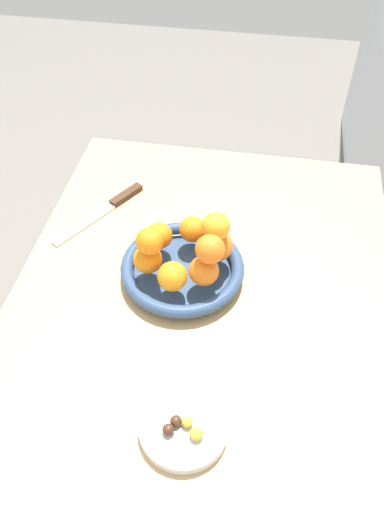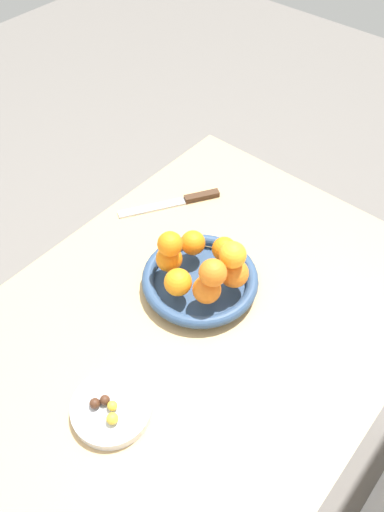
% 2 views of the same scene
% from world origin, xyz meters
% --- Properties ---
extents(ground_plane, '(6.00, 6.00, 0.00)m').
position_xyz_m(ground_plane, '(0.00, 0.00, 0.00)').
color(ground_plane, slate).
extents(dining_table, '(1.10, 0.76, 0.74)m').
position_xyz_m(dining_table, '(0.00, 0.00, 0.65)').
color(dining_table, tan).
rests_on(dining_table, ground_plane).
extents(fruit_bowl, '(0.25, 0.25, 0.04)m').
position_xyz_m(fruit_bowl, '(-0.11, -0.05, 0.76)').
color(fruit_bowl, navy).
rests_on(fruit_bowl, dining_table).
extents(candy_dish, '(0.14, 0.14, 0.02)m').
position_xyz_m(candy_dish, '(0.21, 0.01, 0.75)').
color(candy_dish, silver).
rests_on(candy_dish, dining_table).
extents(orange_0, '(0.06, 0.06, 0.06)m').
position_xyz_m(orange_0, '(-0.07, 0.00, 0.81)').
color(orange_0, orange).
rests_on(orange_0, fruit_bowl).
extents(orange_1, '(0.06, 0.06, 0.06)m').
position_xyz_m(orange_1, '(-0.14, 0.02, 0.81)').
color(orange_1, orange).
rests_on(orange_1, fruit_bowl).
extents(orange_2, '(0.05, 0.05, 0.05)m').
position_xyz_m(orange_2, '(-0.18, -0.04, 0.81)').
color(orange_2, orange).
rests_on(orange_2, fruit_bowl).
extents(orange_3, '(0.05, 0.05, 0.05)m').
position_xyz_m(orange_3, '(-0.15, -0.10, 0.81)').
color(orange_3, orange).
rests_on(orange_3, fruit_bowl).
extents(orange_4, '(0.06, 0.06, 0.06)m').
position_xyz_m(orange_4, '(-0.08, -0.11, 0.81)').
color(orange_4, orange).
rests_on(orange_4, fruit_bowl).
extents(orange_5, '(0.06, 0.06, 0.06)m').
position_xyz_m(orange_5, '(-0.05, -0.06, 0.81)').
color(orange_5, orange).
rests_on(orange_5, fruit_bowl).
extents(orange_6, '(0.05, 0.05, 0.05)m').
position_xyz_m(orange_6, '(-0.13, 0.01, 0.87)').
color(orange_6, orange).
rests_on(orange_6, orange_1).
extents(orange_7, '(0.05, 0.05, 0.05)m').
position_xyz_m(orange_7, '(-0.08, -0.10, 0.86)').
color(orange_7, orange).
rests_on(orange_7, orange_4).
extents(orange_8, '(0.06, 0.06, 0.06)m').
position_xyz_m(orange_8, '(-0.07, 0.01, 0.87)').
color(orange_8, orange).
rests_on(orange_8, orange_0).
extents(candy_ball_0, '(0.02, 0.02, 0.02)m').
position_xyz_m(candy_ball_0, '(0.21, 0.02, 0.77)').
color(candy_ball_0, gold).
rests_on(candy_ball_0, candy_dish).
extents(candy_ball_1, '(0.02, 0.02, 0.02)m').
position_xyz_m(candy_ball_1, '(0.21, 0.00, 0.77)').
color(candy_ball_1, '#472819').
rests_on(candy_ball_1, candy_dish).
extents(candy_ball_2, '(0.02, 0.02, 0.02)m').
position_xyz_m(candy_ball_2, '(0.23, 0.04, 0.77)').
color(candy_ball_2, gold).
rests_on(candy_ball_2, candy_dish).
extents(candy_ball_3, '(0.02, 0.02, 0.02)m').
position_xyz_m(candy_ball_3, '(0.23, -0.01, 0.77)').
color(candy_ball_3, '#472819').
rests_on(candy_ball_3, candy_dish).
extents(knife, '(0.23, 0.16, 0.01)m').
position_xyz_m(knife, '(-0.28, -0.26, 0.75)').
color(knife, '#3F2819').
rests_on(knife, dining_table).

